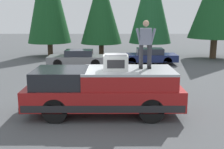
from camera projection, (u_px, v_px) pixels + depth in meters
The scene contains 8 objects.
ground_plane at pixel (82, 112), 10.29m from camera, with size 90.00×90.00×0.00m, color #4C4F51.
pickup_truck at pixel (104, 90), 9.98m from camera, with size 2.01×5.54×1.65m.
compressor_unit at pixel (116, 62), 9.61m from camera, with size 0.65×0.84×0.56m.
person_on_truck_bed at pixel (146, 43), 9.81m from camera, with size 0.29×0.72×1.69m.
parked_car_navy at pixel (149, 56), 20.39m from camera, with size 1.64×4.10×1.16m.
parked_car_grey at pixel (78, 58), 19.51m from camera, with size 1.64×4.10×1.16m.
conifer_left at pixel (151, 1), 24.38m from camera, with size 3.76×3.76×8.36m.
conifer_center_left at pixel (101, 8), 23.58m from camera, with size 3.54×3.54×7.18m.
Camera 1 is at (-9.78, -1.06, 3.50)m, focal length 44.74 mm.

